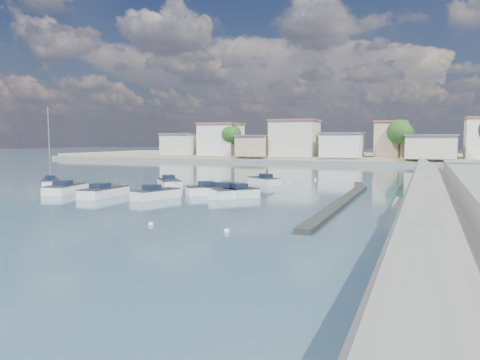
# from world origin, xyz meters

# --- Properties ---
(ground) EXTENTS (400.00, 400.00, 0.00)m
(ground) POSITION_xyz_m (0.00, 40.00, 0.00)
(ground) COLOR #2B4957
(ground) RESTS_ON ground
(breakwater) EXTENTS (2.00, 31.02, 0.35)m
(breakwater) POSITION_xyz_m (6.90, 12.69, 0.17)
(breakwater) COLOR black
(breakwater) RESTS_ON ground
(far_shore_land) EXTENTS (160.00, 40.00, 1.40)m
(far_shore_land) POSITION_xyz_m (0.00, 92.00, 0.70)
(far_shore_land) COLOR gray
(far_shore_land) RESTS_ON ground
(far_shore_quay) EXTENTS (160.00, 2.50, 0.80)m
(far_shore_quay) POSITION_xyz_m (0.00, 71.00, 0.40)
(far_shore_quay) COLOR slate
(far_shore_quay) RESTS_ON ground
(far_town) EXTENTS (113.01, 12.80, 8.35)m
(far_town) POSITION_xyz_m (10.71, 76.92, 4.93)
(far_town) COLOR beige
(far_town) RESTS_ON far_shore_land
(shore_trees) EXTENTS (74.56, 38.32, 7.92)m
(shore_trees) POSITION_xyz_m (8.34, 68.11, 6.22)
(shore_trees) COLOR #38281E
(shore_trees) RESTS_ON ground
(motorboat_a) EXTENTS (2.21, 5.90, 1.48)m
(motorboat_a) POSITION_xyz_m (-14.37, 7.65, 0.38)
(motorboat_a) COLOR white
(motorboat_a) RESTS_ON ground
(motorboat_b) EXTENTS (3.08, 5.04, 1.48)m
(motorboat_b) POSITION_xyz_m (-8.96, 7.98, 0.38)
(motorboat_b) COLOR white
(motorboat_b) RESTS_ON ground
(motorboat_c) EXTENTS (6.38, 4.12, 1.48)m
(motorboat_c) POSITION_xyz_m (-4.78, 12.15, 0.38)
(motorboat_c) COLOR white
(motorboat_c) RESTS_ON ground
(motorboat_d) EXTENTS (4.12, 4.25, 1.48)m
(motorboat_d) POSITION_xyz_m (-2.87, 10.84, 0.38)
(motorboat_d) COLOR white
(motorboat_d) RESTS_ON ground
(motorboat_e) EXTENTS (3.27, 6.05, 1.48)m
(motorboat_e) POSITION_xyz_m (-19.71, 8.57, 0.38)
(motorboat_e) COLOR white
(motorboat_e) RESTS_ON ground
(motorboat_f) EXTENTS (4.59, 4.12, 1.48)m
(motorboat_f) POSITION_xyz_m (-4.50, 23.78, 0.38)
(motorboat_f) COLOR white
(motorboat_f) RESTS_ON ground
(motorboat_g) EXTENTS (4.81, 5.19, 1.48)m
(motorboat_g) POSITION_xyz_m (-12.98, 16.96, 0.38)
(motorboat_g) COLOR white
(motorboat_g) RESTS_ON ground
(motorboat_h) EXTENTS (4.74, 4.45, 1.48)m
(motorboat_h) POSITION_xyz_m (-5.63, 12.60, 0.38)
(motorboat_h) COLOR white
(motorboat_h) RESTS_ON ground
(sailboat) EXTENTS (5.02, 5.09, 9.00)m
(sailboat) POSITION_xyz_m (-25.75, 12.61, 0.42)
(sailboat) COLOR white
(sailboat) RESTS_ON ground
(mooring_buoys) EXTENTS (15.69, 36.02, 0.34)m
(mooring_buoys) POSITION_xyz_m (1.69, 14.08, 0.05)
(mooring_buoys) COLOR white
(mooring_buoys) RESTS_ON ground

